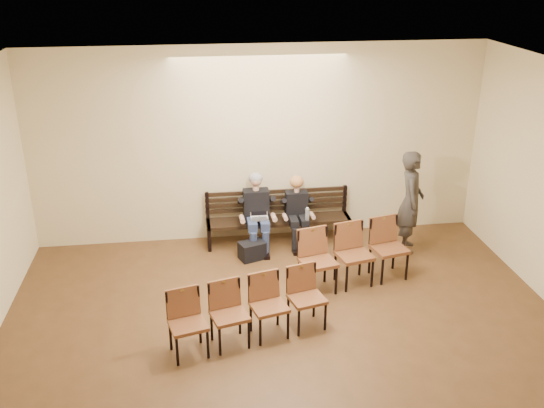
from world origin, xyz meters
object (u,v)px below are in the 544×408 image
at_px(water_bottle, 307,220).
at_px(laptop, 260,221).
at_px(passerby, 411,194).
at_px(bench, 279,230).
at_px(chair_row_front, 354,256).
at_px(seated_woman, 297,215).
at_px(chair_row_back, 250,311).
at_px(bag, 252,251).
at_px(seated_man, 257,212).

bearing_deg(water_bottle, laptop, 172.70).
relative_size(water_bottle, passerby, 0.11).
height_order(bench, chair_row_front, chair_row_front).
bearing_deg(passerby, seated_woman, 92.38).
bearing_deg(passerby, chair_row_back, 144.16).
height_order(bench, chair_row_back, chair_row_back).
bearing_deg(bench, seated_woman, -20.62).
relative_size(bench, chair_row_front, 1.47).
xyz_separation_m(bench, chair_row_back, (-0.83, -2.94, 0.22)).
height_order(water_bottle, passerby, passerby).
relative_size(water_bottle, bag, 0.56).
bearing_deg(chair_row_front, bench, 107.24).
xyz_separation_m(water_bottle, chair_row_front, (0.51, -1.28, -0.08)).
relative_size(seated_man, laptop, 4.39).
bearing_deg(chair_row_back, bag, 68.87).
height_order(bag, chair_row_front, chair_row_front).
relative_size(seated_woman, chair_row_front, 0.64).
bearing_deg(passerby, bag, 106.59).
relative_size(seated_woman, chair_row_back, 0.53).
bearing_deg(laptop, bag, -108.42).
bearing_deg(bench, laptop, -144.16).
distance_m(water_bottle, passerby, 1.85).
xyz_separation_m(passerby, chair_row_back, (-3.04, -2.34, -0.60)).
distance_m(bag, chair_row_back, 2.38).
bearing_deg(seated_woman, water_bottle, -62.99).
bearing_deg(bag, seated_woman, 29.01).
relative_size(bench, passerby, 1.24).
relative_size(seated_man, bag, 3.18).
bearing_deg(chair_row_front, passerby, 27.05).
xyz_separation_m(bench, chair_row_front, (0.96, -1.65, 0.27)).
height_order(laptop, chair_row_front, chair_row_front).
bearing_deg(seated_woman, bench, 159.38).
distance_m(laptop, chair_row_back, 2.71).
height_order(bench, seated_woman, seated_woman).
distance_m(seated_man, water_bottle, 0.90).
distance_m(bench, chair_row_front, 1.93).
bearing_deg(bag, laptop, 62.04).
distance_m(seated_man, chair_row_back, 2.86).
height_order(seated_man, bag, seated_man).
xyz_separation_m(seated_woman, water_bottle, (0.13, -0.25, 0.00)).
bearing_deg(laptop, water_bottle, 2.24).
bearing_deg(seated_man, bag, -106.56).
bearing_deg(water_bottle, chair_row_front, -68.29).
height_order(passerby, chair_row_back, passerby).
bearing_deg(passerby, chair_row_front, 146.47).
bearing_deg(bag, passerby, 0.02).
bearing_deg(chair_row_front, seated_man, 118.80).
relative_size(seated_man, chair_row_back, 0.62).
distance_m(seated_man, chair_row_front, 2.06).
bearing_deg(seated_man, passerby, -10.37).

